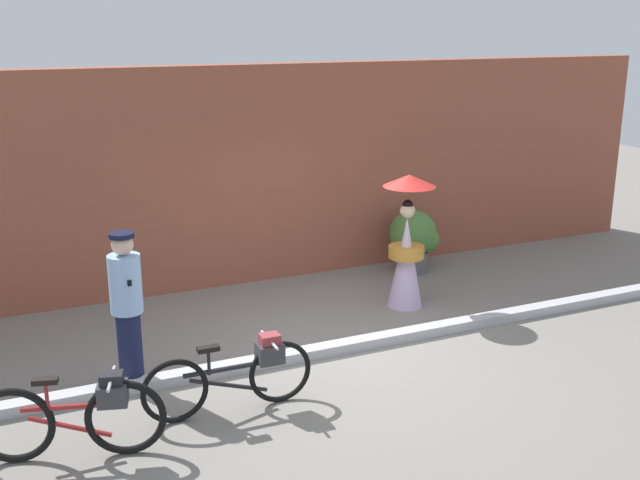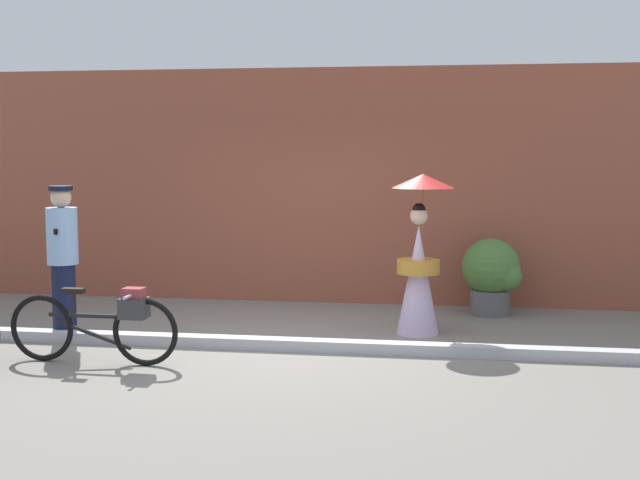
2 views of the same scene
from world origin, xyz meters
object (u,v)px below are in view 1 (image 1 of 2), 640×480
bicycle_near_officer (238,373)px  person_with_parasol (407,244)px  potted_plant_by_door (414,238)px  person_officer (127,305)px  bicycle_far_side (77,415)px

bicycle_near_officer → person_with_parasol: bearing=31.6°
person_with_parasol → potted_plant_by_door: 1.57m
person_officer → potted_plant_by_door: 5.25m
person_officer → person_with_parasol: size_ratio=0.93×
bicycle_far_side → person_officer: 1.52m
bicycle_far_side → person_officer: (0.70, 1.26, 0.49)m
person_officer → potted_plant_by_door: bearing=23.7°
person_officer → person_with_parasol: 4.00m
potted_plant_by_door → person_officer: bearing=-156.3°
bicycle_far_side → potted_plant_by_door: size_ratio=1.68×
bicycle_near_officer → person_officer: size_ratio=1.03×
person_officer → bicycle_far_side: bearing=-119.2°
bicycle_near_officer → potted_plant_by_door: size_ratio=1.79×
bicycle_near_officer → bicycle_far_side: (-1.58, -0.25, 0.01)m
bicycle_far_side → potted_plant_by_door: bearing=31.5°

